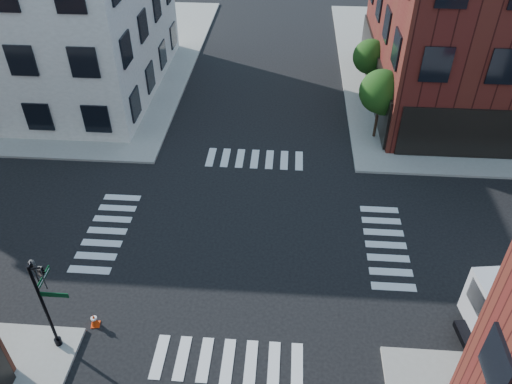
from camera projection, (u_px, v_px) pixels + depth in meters
The scene contains 6 objects.
ground at pixel (244, 238), 24.93m from camera, with size 120.00×120.00×0.00m, color black.
sidewalk_nw at pixel (22, 56), 42.57m from camera, with size 30.00×30.00×0.15m, color gray.
tree_near at pixel (382, 94), 30.37m from camera, with size 2.69×2.69×4.49m.
tree_far at pixel (371, 58), 35.25m from camera, with size 2.43×2.43×4.07m.
signal_pole at pixel (45, 297), 18.32m from camera, with size 1.29×1.24×4.60m.
traffic_cone at pixel (94, 320), 20.59m from camera, with size 0.41×0.41×0.66m.
Camera 1 is at (1.92, -18.10, 17.20)m, focal length 35.00 mm.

